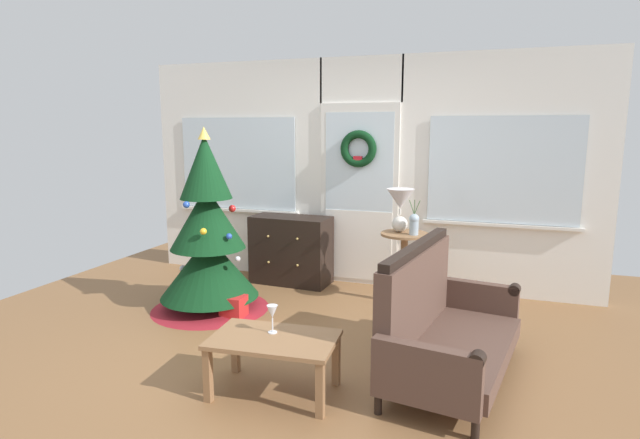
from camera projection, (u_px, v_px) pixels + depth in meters
name	position (u px, v px, depth m)	size (l,w,h in m)	color
ground_plane	(292.00, 354.00, 4.13)	(6.76, 6.76, 0.00)	brown
back_wall_with_door	(360.00, 172.00, 5.84)	(5.20, 0.19, 2.55)	white
christmas_tree	(208.00, 244.00, 5.05)	(1.16, 1.16, 1.79)	#4C331E
dresser_cabinet	(291.00, 250.00, 5.96)	(0.92, 0.48, 0.78)	black
settee_sofa	(440.00, 325.00, 3.72)	(0.92, 1.62, 0.96)	black
side_table	(404.00, 254.00, 5.23)	(0.50, 0.48, 0.74)	#8E6642
table_lamp	(400.00, 204.00, 5.20)	(0.28, 0.28, 0.44)	silver
flower_vase	(414.00, 223.00, 5.09)	(0.11, 0.10, 0.35)	#99ADBC
coffee_table	(274.00, 345.00, 3.46)	(0.88, 0.58, 0.40)	#8E6642
wine_glass	(272.00, 313.00, 3.51)	(0.08, 0.08, 0.20)	silver
gift_box	(234.00, 307.00, 4.89)	(0.21, 0.19, 0.21)	red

